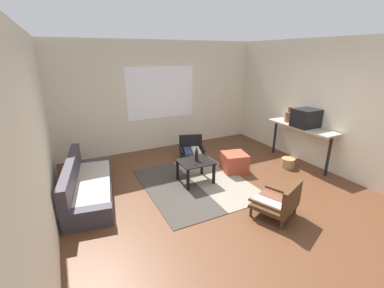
{
  "coord_description": "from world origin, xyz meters",
  "views": [
    {
      "loc": [
        -2.31,
        -3.26,
        2.4
      ],
      "look_at": [
        -0.12,
        1.05,
        0.71
      ],
      "focal_mm": 24.38,
      "sensor_mm": 36.0,
      "label": 1
    }
  ],
  "objects": [
    {
      "name": "area_rug",
      "position": [
        -0.2,
        0.73,
        0.01
      ],
      "size": [
        1.9,
        2.25,
        0.01
      ],
      "color": "#38332D",
      "rests_on": "ground"
    },
    {
      "name": "far_wall_with_window",
      "position": [
        0.0,
        3.06,
        1.35
      ],
      "size": [
        5.6,
        0.13,
        2.7
      ],
      "color": "beige",
      "rests_on": "ground"
    },
    {
      "name": "armchair_by_window",
      "position": [
        0.33,
        1.95,
        0.24
      ],
      "size": [
        0.7,
        0.7,
        0.53
      ],
      "color": "black",
      "rests_on": "ground"
    },
    {
      "name": "clay_vase",
      "position": [
        2.35,
        0.96,
        1.02
      ],
      "size": [
        0.19,
        0.19,
        0.35
      ],
      "color": "brown",
      "rests_on": "console_shelf"
    },
    {
      "name": "side_wall_left",
      "position": [
        -2.66,
        0.3,
        1.35
      ],
      "size": [
        0.12,
        6.6,
        2.7
      ],
      "primitive_type": "cube",
      "color": "beige",
      "rests_on": "ground"
    },
    {
      "name": "coffee_table",
      "position": [
        -0.16,
        0.81,
        0.35
      ],
      "size": [
        0.63,
        0.55,
        0.44
      ],
      "color": "black",
      "rests_on": "ground"
    },
    {
      "name": "side_wall_right",
      "position": [
        2.66,
        0.3,
        1.35
      ],
      "size": [
        0.12,
        6.6,
        2.7
      ],
      "primitive_type": "cube",
      "color": "beige",
      "rests_on": "ground"
    },
    {
      "name": "armchair_striped_foreground",
      "position": [
        0.43,
        -0.8,
        0.27
      ],
      "size": [
        0.76,
        0.76,
        0.59
      ],
      "color": "#472D19",
      "rests_on": "ground"
    },
    {
      "name": "couch",
      "position": [
        -2.11,
        1.2,
        0.21
      ],
      "size": [
        1.03,
        2.13,
        0.67
      ],
      "color": "#38333D",
      "rests_on": "ground"
    },
    {
      "name": "console_shelf",
      "position": [
        2.35,
        0.58,
        0.79
      ],
      "size": [
        0.46,
        1.62,
        0.89
      ],
      "color": "#B2AD9E",
      "rests_on": "ground"
    },
    {
      "name": "crt_television",
      "position": [
        2.35,
        0.5,
        1.08
      ],
      "size": [
        0.5,
        0.44,
        0.39
      ],
      "color": "black",
      "rests_on": "console_shelf"
    },
    {
      "name": "ottoman_orange",
      "position": [
        0.81,
        0.89,
        0.2
      ],
      "size": [
        0.59,
        0.59,
        0.39
      ],
      "primitive_type": "cube",
      "rotation": [
        0.0,
        0.0,
        -0.24
      ],
      "color": "#993D28",
      "rests_on": "ground"
    },
    {
      "name": "ground_plane",
      "position": [
        0.0,
        0.0,
        0.0
      ],
      "size": [
        7.8,
        7.8,
        0.0
      ],
      "primitive_type": "plane",
      "color": "#56331E"
    },
    {
      "name": "wicker_basket",
      "position": [
        1.98,
        0.49,
        0.1
      ],
      "size": [
        0.29,
        0.29,
        0.21
      ],
      "primitive_type": "cylinder",
      "color": "#9E7A4C",
      "rests_on": "ground"
    },
    {
      "name": "glass_bottle",
      "position": [
        -0.12,
        0.84,
        0.54
      ],
      "size": [
        0.07,
        0.07,
        0.25
      ],
      "color": "black",
      "rests_on": "coffee_table"
    }
  ]
}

